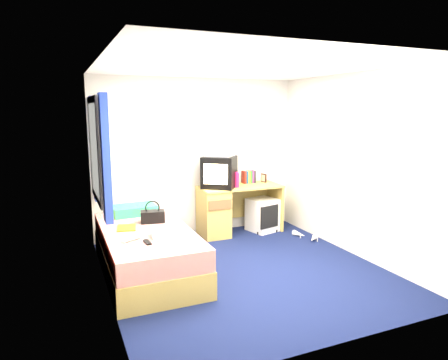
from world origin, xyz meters
name	(u,v)px	position (x,y,z in m)	size (l,w,h in m)	color
ground	(245,270)	(0.00, 0.00, 0.00)	(3.40, 3.40, 0.00)	#0C1438
room_shell	(246,151)	(0.00, 0.00, 1.45)	(3.40, 3.40, 3.40)	white
bed	(147,251)	(-1.10, 0.40, 0.27)	(1.01, 2.00, 0.54)	tan
pillow	(134,210)	(-1.11, 1.12, 0.60)	(0.57, 0.36, 0.12)	teal
desk	(224,209)	(0.33, 1.44, 0.41)	(1.30, 0.55, 0.75)	tan
storage_cube	(263,215)	(0.98, 1.36, 0.26)	(0.42, 0.42, 0.52)	white
crt_tv	(219,172)	(0.26, 1.44, 0.99)	(0.65, 0.64, 0.48)	black
vcr	(219,154)	(0.26, 1.44, 1.27)	(0.40, 0.29, 0.08)	silver
book_row	(249,177)	(0.84, 1.60, 0.85)	(0.20, 0.13, 0.20)	maroon
picture_frame	(264,178)	(1.10, 1.57, 0.82)	(0.02, 0.12, 0.14)	black
pink_water_bottle	(237,180)	(0.50, 1.33, 0.86)	(0.07, 0.07, 0.22)	#D11D59
aerosol_can	(235,181)	(0.52, 1.42, 0.84)	(0.05, 0.05, 0.18)	white
handbag	(153,216)	(-0.96, 0.65, 0.62)	(0.32, 0.21, 0.28)	black
towel	(164,232)	(-0.97, 0.04, 0.59)	(0.27, 0.23, 0.09)	white
magazine	(127,228)	(-1.31, 0.52, 0.55)	(0.21, 0.28, 0.01)	yellow
water_bottle	(131,238)	(-1.34, 0.04, 0.58)	(0.07, 0.07, 0.20)	silver
colour_swatch_fan	(167,240)	(-0.99, -0.11, 0.55)	(0.22, 0.06, 0.01)	yellow
remote_control	(147,242)	(-1.20, -0.11, 0.55)	(0.05, 0.16, 0.02)	black
window_assembly	(98,152)	(-1.55, 0.90, 1.42)	(0.11, 1.42, 1.40)	silver
white_heels	(306,236)	(1.38, 0.71, 0.04)	(0.26, 0.48, 0.09)	white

